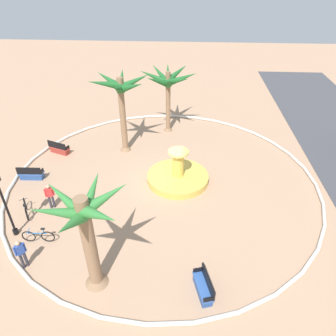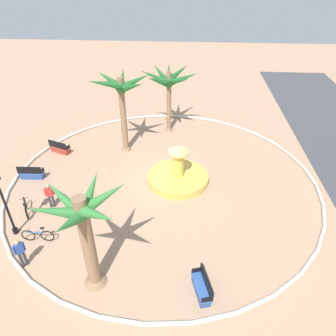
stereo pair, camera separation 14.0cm
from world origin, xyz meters
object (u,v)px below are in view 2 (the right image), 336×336
(bench_west, at_px, (32,174))
(bicycle_by_lamppost, at_px, (26,208))
(fountain, at_px, (178,177))
(person_cyclist_helmet, at_px, (20,252))
(palm_tree_near_fountain, at_px, (169,82))
(bench_north, at_px, (60,148))
(palm_tree_by_curb, at_px, (121,94))
(lamppost, at_px, (3,199))
(person_cyclist_photo, at_px, (50,194))
(bench_east, at_px, (202,288))
(bicycle_red_frame, at_px, (38,235))
(palm_tree_mid_plaza, at_px, (84,225))

(bench_west, bearing_deg, bicycle_by_lamppost, 18.65)
(fountain, distance_m, person_cyclist_helmet, 10.18)
(palm_tree_near_fountain, relative_size, bench_north, 3.15)
(fountain, xyz_separation_m, person_cyclist_helmet, (7.34, -7.02, 0.64))
(palm_tree_by_curb, relative_size, bench_north, 3.51)
(bench_north, height_order, lamppost, lamppost)
(palm_tree_near_fountain, xyz_separation_m, person_cyclist_photo, (10.22, -6.21, -3.26))
(bench_east, bearing_deg, bicycle_by_lamppost, -114.30)
(person_cyclist_helmet, bearing_deg, lamppost, -144.48)
(fountain, bearing_deg, bench_east, 9.67)
(bicycle_red_frame, bearing_deg, person_cyclist_helmet, -0.91)
(palm_tree_by_curb, distance_m, person_cyclist_helmet, 11.93)
(palm_tree_mid_plaza, xyz_separation_m, lamppost, (-2.71, -5.07, -1.22))
(bench_west, height_order, person_cyclist_helmet, person_cyclist_helmet)
(palm_tree_by_curb, bearing_deg, person_cyclist_helmet, -14.64)
(lamppost, distance_m, bicycle_red_frame, 2.53)
(bench_west, bearing_deg, bench_north, 168.03)
(bench_west, height_order, person_cyclist_photo, person_cyclist_photo)
(fountain, height_order, palm_tree_mid_plaza, palm_tree_mid_plaza)
(palm_tree_by_curb, relative_size, person_cyclist_helmet, 3.43)
(bicycle_by_lamppost, bearing_deg, person_cyclist_helmet, 23.24)
(palm_tree_by_curb, distance_m, bench_north, 6.40)
(bench_west, bearing_deg, palm_tree_mid_plaza, 39.56)
(bench_east, xyz_separation_m, lamppost, (-2.93, -9.88, 2.04))
(bench_east, height_order, bicycle_by_lamppost, bench_east)
(palm_tree_by_curb, relative_size, lamppost, 1.44)
(palm_tree_mid_plaza, distance_m, bench_east, 5.81)
(bicycle_red_frame, bearing_deg, fountain, 129.47)
(bench_east, xyz_separation_m, bicycle_red_frame, (-2.47, -8.39, 0.04))
(bench_east, height_order, bench_west, same)
(bench_west, xyz_separation_m, person_cyclist_photo, (2.71, 2.42, 0.58))
(bicycle_by_lamppost, bearing_deg, bench_north, -176.41)
(palm_tree_near_fountain, xyz_separation_m, bicycle_by_lamppost, (10.86, -7.50, -3.79))
(bicycle_red_frame, bearing_deg, bicycle_by_lamppost, -142.12)
(fountain, bearing_deg, bench_north, -108.21)
(bicycle_by_lamppost, bearing_deg, palm_tree_mid_plaza, 50.39)
(bench_north, height_order, person_cyclist_photo, person_cyclist_photo)
(bench_west, bearing_deg, lamppost, 13.96)
(fountain, height_order, bench_north, fountain)
(palm_tree_mid_plaza, height_order, person_cyclist_helmet, palm_tree_mid_plaza)
(person_cyclist_photo, bearing_deg, palm_tree_by_curb, 155.18)
(bench_north, xyz_separation_m, bicycle_red_frame, (8.71, 1.99, 0.04))
(palm_tree_by_curb, distance_m, bench_east, 13.77)
(palm_tree_near_fountain, bearing_deg, bench_east, 9.13)
(person_cyclist_helmet, bearing_deg, fountain, 136.30)
(person_cyclist_helmet, bearing_deg, bench_east, 83.97)
(bench_west, xyz_separation_m, person_cyclist_helmet, (6.95, 2.68, 0.61))
(fountain, height_order, person_cyclist_helmet, fountain)
(lamppost, bearing_deg, bench_east, 73.47)
(person_cyclist_photo, bearing_deg, bench_west, -138.20)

